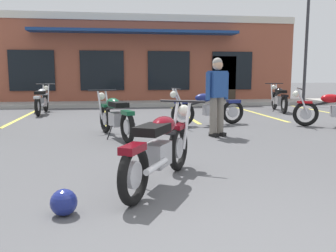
% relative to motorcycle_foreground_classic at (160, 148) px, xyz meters
% --- Properties ---
extents(ground_plane, '(80.00, 80.00, 0.00)m').
position_rel_motorcycle_foreground_classic_xyz_m(ground_plane, '(0.46, 2.19, -0.46)').
color(ground_plane, '#515154').
extents(sidewalk_kerb, '(22.00, 1.80, 0.14)m').
position_rel_motorcycle_foreground_classic_xyz_m(sidewalk_kerb, '(0.46, 11.07, -0.39)').
color(sidewalk_kerb, '#A8A59E').
rests_on(sidewalk_kerb, ground_plane).
extents(brick_storefront_building, '(14.58, 6.45, 3.88)m').
position_rel_motorcycle_foreground_classic_xyz_m(brick_storefront_building, '(0.47, 14.68, 1.48)').
color(brick_storefront_building, brown).
rests_on(brick_storefront_building, ground_plane).
extents(painted_stall_lines, '(12.75, 4.80, 0.01)m').
position_rel_motorcycle_foreground_classic_xyz_m(painted_stall_lines, '(0.46, 7.47, -0.46)').
color(painted_stall_lines, '#DBCC4C').
rests_on(painted_stall_lines, ground_plane).
extents(motorcycle_foreground_classic, '(1.27, 1.91, 0.98)m').
position_rel_motorcycle_foreground_classic_xyz_m(motorcycle_foreground_classic, '(0.00, 0.00, 0.00)').
color(motorcycle_foreground_classic, black).
rests_on(motorcycle_foreground_classic, ground_plane).
extents(motorcycle_red_sportbike, '(0.66, 2.11, 0.98)m').
position_rel_motorcycle_foreground_classic_xyz_m(motorcycle_red_sportbike, '(-2.90, 8.31, 0.00)').
color(motorcycle_red_sportbike, black).
rests_on(motorcycle_red_sportbike, ground_plane).
extents(motorcycle_black_cruiser, '(0.79, 2.09, 0.98)m').
position_rel_motorcycle_foreground_classic_xyz_m(motorcycle_black_cruiser, '(5.25, 7.86, 0.00)').
color(motorcycle_black_cruiser, black).
rests_on(motorcycle_black_cruiser, ground_plane).
extents(motorcycle_blue_standard, '(2.03, 1.01, 0.98)m').
position_rel_motorcycle_foreground_classic_xyz_m(motorcycle_blue_standard, '(4.97, 4.12, 0.00)').
color(motorcycle_blue_standard, black).
rests_on(motorcycle_blue_standard, ground_plane).
extents(motorcycle_green_cafe_racer, '(0.99, 2.04, 0.98)m').
position_rel_motorcycle_foreground_classic_xyz_m(motorcycle_green_cafe_racer, '(-0.52, 3.42, 0.00)').
color(motorcycle_green_cafe_racer, black).
rests_on(motorcycle_green_cafe_racer, ground_plane).
extents(motorcycle_orange_scrambler, '(2.09, 0.81, 0.98)m').
position_rel_motorcycle_foreground_classic_xyz_m(motorcycle_orange_scrambler, '(1.88, 4.90, 0.00)').
color(motorcycle_orange_scrambler, black).
rests_on(motorcycle_orange_scrambler, ground_plane).
extents(person_in_shorts_foreground, '(0.59, 0.39, 1.68)m').
position_rel_motorcycle_foreground_classic_xyz_m(person_in_shorts_foreground, '(1.65, 3.26, 0.49)').
color(person_in_shorts_foreground, black).
rests_on(person_in_shorts_foreground, ground_plane).
extents(helmet_on_pavement, '(0.26, 0.26, 0.26)m').
position_rel_motorcycle_foreground_classic_xyz_m(helmet_on_pavement, '(-1.04, -0.83, -0.33)').
color(helmet_on_pavement, navy).
rests_on(helmet_on_pavement, ground_plane).
extents(parking_lot_lamp_post, '(0.24, 0.76, 5.37)m').
position_rel_motorcycle_foreground_classic_xyz_m(parking_lot_lamp_post, '(7.34, 9.87, 2.98)').
color(parking_lot_lamp_post, '#2D2D33').
rests_on(parking_lot_lamp_post, ground_plane).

